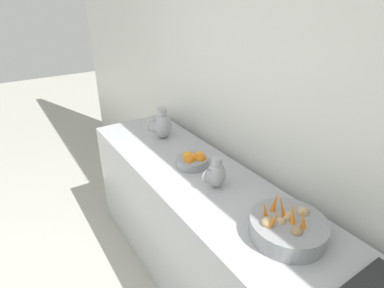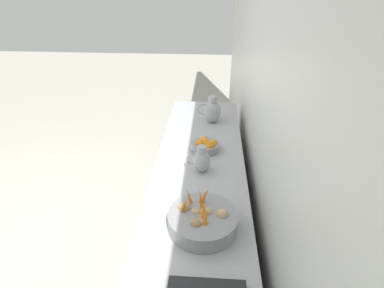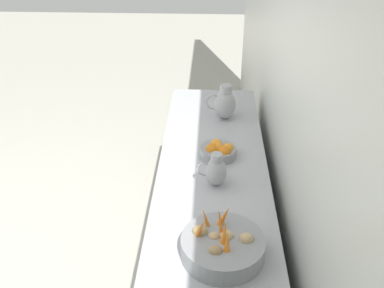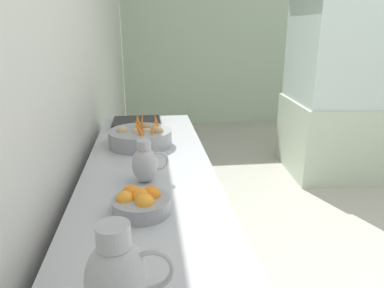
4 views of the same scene
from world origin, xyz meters
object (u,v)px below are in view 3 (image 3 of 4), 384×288
Objects in this scene: vegetable_colander at (222,246)px; orange_bowl at (219,151)px; metal_pitcher_tall at (225,104)px; metal_pitcher_short at (216,171)px.

vegetable_colander reaches higher than orange_bowl.
vegetable_colander is 1.35m from metal_pitcher_tall.
orange_bowl is (0.01, -0.83, -0.01)m from vegetable_colander.
metal_pitcher_short is at bearing 85.52° from metal_pitcher_tall.
orange_bowl is at bearing 85.11° from metal_pitcher_tall.
vegetable_colander is 0.54m from metal_pitcher_short.
metal_pitcher_short is (0.03, -0.54, 0.04)m from vegetable_colander.
metal_pitcher_tall is 1.28× the size of metal_pitcher_short.
vegetable_colander reaches higher than metal_pitcher_short.
metal_pitcher_short is (0.06, 0.81, -0.02)m from metal_pitcher_tall.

